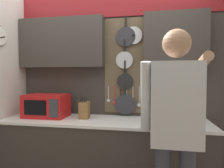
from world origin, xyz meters
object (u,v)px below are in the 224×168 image
object	(u,v)px
knife_block	(84,110)
utensil_crock	(171,115)
microwave	(47,106)
person	(175,121)

from	to	relation	value
knife_block	utensil_crock	world-z (taller)	utensil_crock
microwave	person	distance (m)	1.64
microwave	knife_block	world-z (taller)	microwave
microwave	utensil_crock	size ratio (longest dim) A/B	1.69
microwave	knife_block	xyz separation A→B (m)	(0.50, 0.00, -0.04)
knife_block	microwave	bearing A→B (deg)	-179.90
utensil_crock	microwave	bearing A→B (deg)	-179.94
microwave	utensil_crock	distance (m)	1.53
microwave	knife_block	distance (m)	0.50
microwave	person	size ratio (longest dim) A/B	0.29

